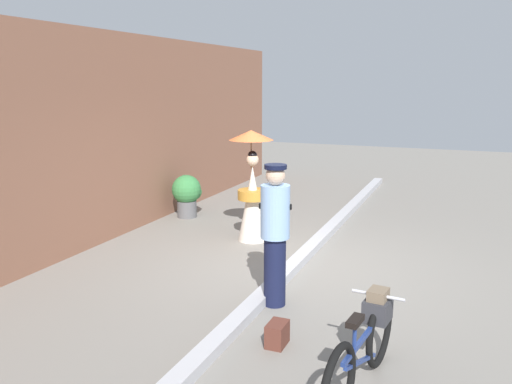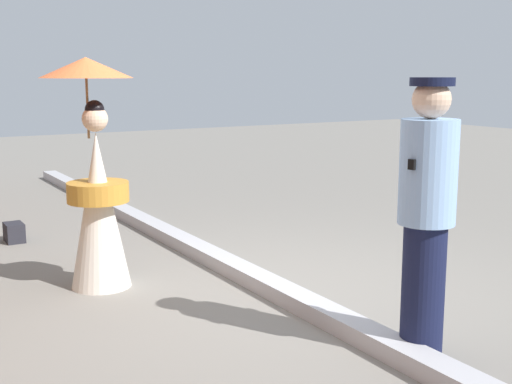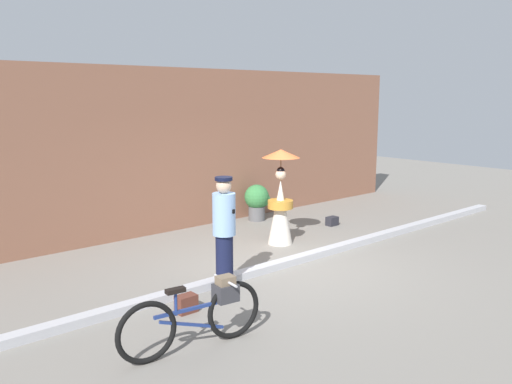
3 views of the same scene
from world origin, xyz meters
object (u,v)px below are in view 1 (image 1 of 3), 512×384
at_px(person_with_parasol, 252,188).
at_px(potted_plant_by_door, 187,193).
at_px(backpack_spare, 278,334).
at_px(person_officer, 275,232).
at_px(bicycle_near_officer, 364,345).
at_px(backpack_on_pavement, 275,208).

xyz_separation_m(person_with_parasol, potted_plant_by_door, (0.97, 1.78, -0.42)).
bearing_deg(backpack_spare, person_with_parasol, 26.53).
distance_m(person_with_parasol, potted_plant_by_door, 2.06).
xyz_separation_m(person_officer, potted_plant_by_door, (3.31, 3.04, -0.43)).
bearing_deg(person_officer, bicycle_near_officer, -136.41).
bearing_deg(potted_plant_by_door, person_officer, -137.50).
bearing_deg(person_with_parasol, backpack_spare, -153.47).
xyz_separation_m(bicycle_near_officer, person_officer, (1.39, 1.32, 0.49)).
xyz_separation_m(backpack_on_pavement, backpack_spare, (-5.16, -1.93, 0.02)).
relative_size(bicycle_near_officer, backpack_spare, 6.57).
relative_size(person_with_parasol, potted_plant_by_door, 2.20).
xyz_separation_m(person_officer, backpack_spare, (-0.93, -0.38, -0.78)).
bearing_deg(backpack_on_pavement, bicycle_near_officer, -152.86).
distance_m(bicycle_near_officer, person_officer, 1.98).
bearing_deg(potted_plant_by_door, backpack_on_pavement, -58.39).
height_order(bicycle_near_officer, backpack_spare, bicycle_near_officer).
relative_size(bicycle_near_officer, person_officer, 1.06).
distance_m(person_officer, backpack_spare, 1.27).
height_order(person_officer, backpack_spare, person_officer).
bearing_deg(bicycle_near_officer, potted_plant_by_door, 42.83).
distance_m(person_officer, potted_plant_by_door, 4.52).
xyz_separation_m(bicycle_near_officer, potted_plant_by_door, (4.71, 4.36, 0.06)).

